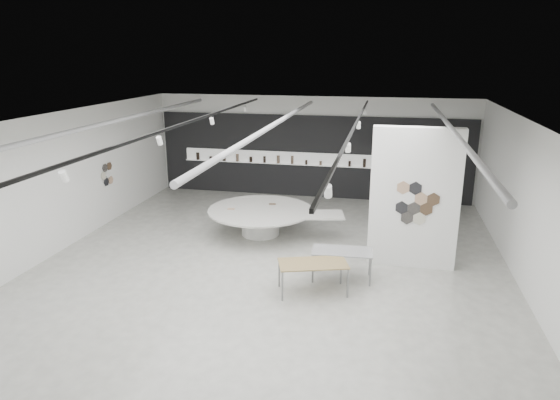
% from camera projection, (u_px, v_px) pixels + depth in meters
% --- Properties ---
extents(room, '(12.02, 14.02, 3.82)m').
position_uv_depth(room, '(266.00, 190.00, 12.23)').
color(room, '#B2B2A8').
rests_on(room, ground).
extents(back_wall_display, '(11.80, 0.27, 3.10)m').
position_uv_depth(back_wall_display, '(310.00, 157.00, 18.88)').
color(back_wall_display, black).
rests_on(back_wall_display, ground).
extents(partition_column, '(2.20, 0.38, 3.60)m').
position_uv_depth(partition_column, '(414.00, 199.00, 12.52)').
color(partition_column, white).
rests_on(partition_column, ground).
extents(display_island, '(4.44, 3.72, 0.81)m').
position_uv_depth(display_island, '(263.00, 218.00, 15.06)').
color(display_island, white).
rests_on(display_island, ground).
extents(sample_table_wood, '(1.72, 1.22, 0.73)m').
position_uv_depth(sample_table_wood, '(313.00, 265.00, 11.34)').
color(sample_table_wood, olive).
rests_on(sample_table_wood, ground).
extents(sample_table_stone, '(1.48, 0.81, 0.74)m').
position_uv_depth(sample_table_stone, '(342.00, 253.00, 12.03)').
color(sample_table_stone, gray).
rests_on(sample_table_stone, ground).
extents(kitchen_counter, '(1.70, 0.77, 1.30)m').
position_uv_depth(kitchen_counter, '(397.00, 192.00, 18.13)').
color(kitchen_counter, white).
rests_on(kitchen_counter, ground).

